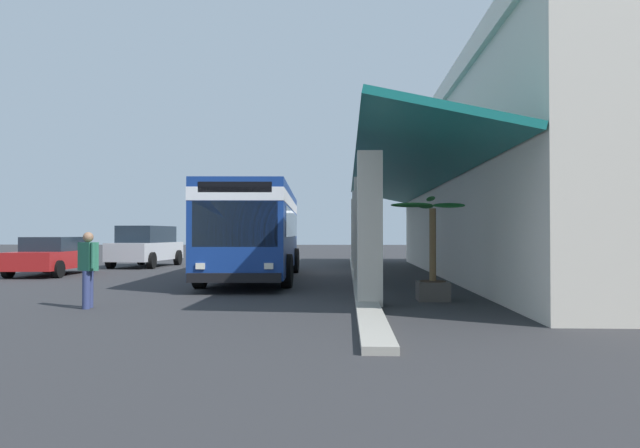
% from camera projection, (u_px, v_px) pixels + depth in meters
% --- Properties ---
extents(ground, '(120.00, 120.00, 0.00)m').
position_uv_depth(ground, '(495.00, 273.00, 23.75)').
color(ground, '#2D2D30').
extents(curb_strip, '(28.47, 0.50, 0.12)m').
position_uv_depth(curb_strip, '(359.00, 275.00, 21.80)').
color(curb_strip, '#9E998E').
rests_on(curb_strip, ground).
extents(plaza_building, '(24.02, 16.76, 6.81)m').
position_uv_depth(plaza_building, '(621.00, 184.00, 21.42)').
color(plaza_building, beige).
rests_on(plaza_building, ground).
extents(transit_bus, '(11.33, 3.21, 3.34)m').
position_uv_depth(transit_bus, '(256.00, 227.00, 20.79)').
color(transit_bus, navy).
rests_on(transit_bus, ground).
extents(parked_sedan_red, '(4.49, 2.18, 1.47)m').
position_uv_depth(parked_sedan_red, '(53.00, 256.00, 22.50)').
color(parked_sedan_red, maroon).
rests_on(parked_sedan_red, ground).
extents(parked_suv_silver, '(4.94, 2.46, 1.97)m').
position_uv_depth(parked_suv_silver, '(146.00, 246.00, 28.24)').
color(parked_suv_silver, '#B2B5BA').
rests_on(parked_suv_silver, ground).
extents(pedestrian, '(0.51, 0.51, 1.63)m').
position_uv_depth(pedestrian, '(88.00, 266.00, 12.46)').
color(pedestrian, navy).
rests_on(pedestrian, ground).
extents(potted_palm, '(1.70, 1.79, 2.48)m').
position_uv_depth(potted_palm, '(432.00, 271.00, 13.92)').
color(potted_palm, '#4C4742').
rests_on(potted_palm, ground).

